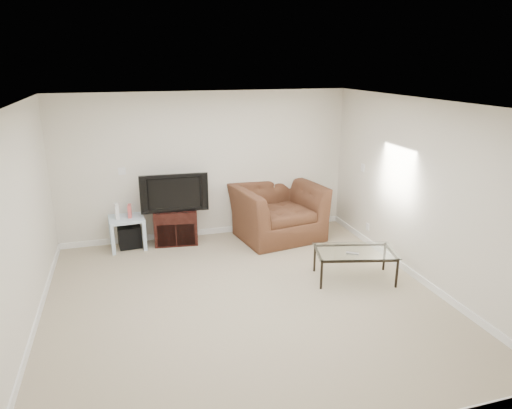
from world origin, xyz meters
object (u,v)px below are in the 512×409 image
object	(u,v)px
side_table	(127,232)
coffee_table	(354,265)
television	(174,191)
recliner	(278,203)
subwoofer	(130,236)
tv_stand	(176,226)

from	to	relation	value
side_table	coffee_table	xyz separation A→B (m)	(3.04, -2.11, -0.05)
television	side_table	distance (m)	1.02
recliner	subwoofer	bearing A→B (deg)	164.71
tv_stand	side_table	xyz separation A→B (m)	(-0.80, 0.00, -0.03)
tv_stand	side_table	world-z (taller)	tv_stand
tv_stand	side_table	size ratio (longest dim) A/B	1.29
television	side_table	bearing A→B (deg)	-179.37
side_table	recliner	distance (m)	2.57
side_table	recliner	bearing A→B (deg)	-5.18
recliner	coffee_table	distance (m)	1.99
television	side_table	size ratio (longest dim) A/B	1.87
television	recliner	bearing A→B (deg)	-3.83
subwoofer	coffee_table	xyz separation A→B (m)	(3.01, -2.14, 0.03)
coffee_table	tv_stand	bearing A→B (deg)	136.73
side_table	subwoofer	xyz separation A→B (m)	(0.03, 0.02, -0.08)
tv_stand	coffee_table	size ratio (longest dim) A/B	0.64
tv_stand	recliner	world-z (taller)	recliner
side_table	subwoofer	bearing A→B (deg)	37.96
television	recliner	distance (m)	1.78
subwoofer	recliner	world-z (taller)	recliner
tv_stand	coffee_table	bearing A→B (deg)	-36.44
recliner	coffee_table	world-z (taller)	recliner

